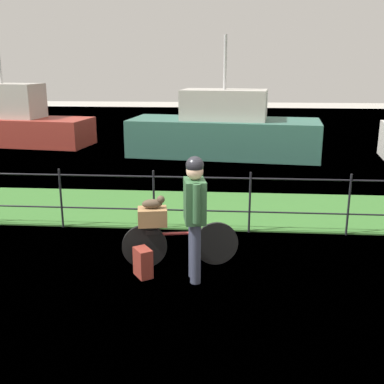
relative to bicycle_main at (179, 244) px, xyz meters
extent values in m
plane|color=#B2ADA3|center=(0.23, -0.76, -0.34)|extent=(60.00, 60.00, 0.00)
cube|color=#38702D|center=(0.23, 2.67, -0.32)|extent=(27.00, 2.40, 0.03)
plane|color=slate|center=(0.23, 9.85, -0.34)|extent=(30.00, 30.00, 0.00)
cylinder|color=black|center=(-2.23, 1.45, 0.19)|extent=(0.04, 0.04, 1.06)
cylinder|color=black|center=(-0.59, 1.45, 0.19)|extent=(0.04, 0.04, 1.06)
cylinder|color=black|center=(1.05, 1.45, 0.19)|extent=(0.04, 0.04, 1.06)
cylinder|color=black|center=(2.68, 1.45, 0.19)|extent=(0.04, 0.04, 1.06)
cylinder|color=black|center=(0.23, 1.45, 0.03)|extent=(18.00, 0.03, 0.03)
cylinder|color=black|center=(0.23, 1.45, 0.62)|extent=(18.00, 0.03, 0.03)
cylinder|color=black|center=(0.52, 0.10, -0.02)|extent=(0.63, 0.16, 0.63)
cylinder|color=black|center=(-0.48, -0.09, -0.02)|extent=(0.63, 0.16, 0.63)
cylinder|color=#9E2D2D|center=(0.02, 0.00, 0.15)|extent=(0.79, 0.19, 0.04)
cube|color=black|center=(-0.36, -0.07, 0.20)|extent=(0.21, 0.12, 0.06)
cube|color=slate|center=(-0.36, -0.07, 0.29)|extent=(0.38, 0.22, 0.02)
cube|color=olive|center=(-0.36, -0.07, 0.42)|extent=(0.44, 0.35, 0.24)
ellipsoid|color=#4C3D2D|center=(-0.36, -0.07, 0.60)|extent=(0.30, 0.19, 0.13)
sphere|color=#4C3D2D|center=(-0.25, -0.05, 0.66)|extent=(0.11, 0.11, 0.11)
cylinder|color=#383D51|center=(0.23, -0.31, 0.07)|extent=(0.14, 0.14, 0.82)
cylinder|color=#383D51|center=(0.27, -0.51, 0.07)|extent=(0.14, 0.14, 0.82)
cube|color=#2D5633|center=(0.25, -0.41, 0.76)|extent=(0.33, 0.44, 0.56)
cylinder|color=#2D5633|center=(0.21, -0.20, 0.79)|extent=(0.10, 0.10, 0.50)
cylinder|color=#2D5633|center=(0.29, -0.63, 0.79)|extent=(0.10, 0.10, 0.50)
sphere|color=tan|center=(0.25, -0.41, 1.15)|extent=(0.22, 0.22, 0.22)
sphere|color=black|center=(0.25, -0.41, 1.23)|extent=(0.23, 0.23, 0.23)
cube|color=maroon|center=(-0.46, -0.38, -0.14)|extent=(0.31, 0.33, 0.40)
cube|color=#336656|center=(0.52, 8.36, 0.23)|extent=(6.03, 2.76, 1.13)
cube|color=#B7B2A8|center=(0.52, 8.36, 1.25)|extent=(2.72, 1.76, 0.91)
cylinder|color=#B2B2B2|center=(0.52, 8.36, 2.50)|extent=(0.10, 0.10, 1.60)
cube|color=#9E3328|center=(-7.28, 9.90, 0.14)|extent=(6.30, 2.55, 0.95)
cube|color=#B7B2A8|center=(-7.28, 9.90, 1.20)|extent=(2.83, 1.58, 1.18)
camera|label=1|loc=(0.66, -6.07, 2.46)|focal=43.21mm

